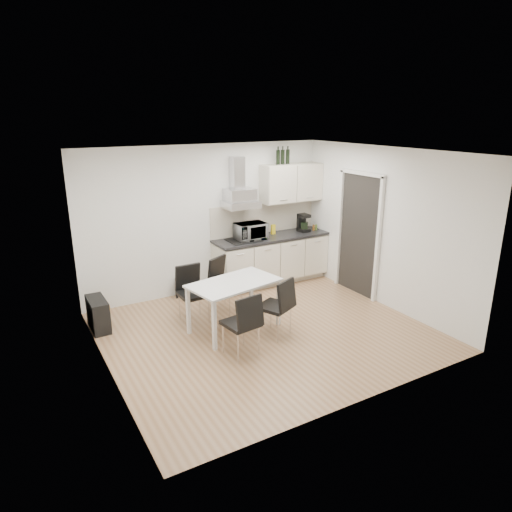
{
  "coord_description": "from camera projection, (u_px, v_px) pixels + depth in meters",
  "views": [
    {
      "loc": [
        -3.17,
        -5.22,
        3.09
      ],
      "look_at": [
        -0.0,
        0.27,
        1.1
      ],
      "focal_mm": 32.0,
      "sensor_mm": 36.0,
      "label": 1
    }
  ],
  "objects": [
    {
      "name": "floor_speaker",
      "position": [
        181.0,
        288.0,
        8.0
      ],
      "size": [
        0.23,
        0.22,
        0.32
      ],
      "primitive_type": "cube",
      "rotation": [
        0.0,
        0.0,
        -0.31
      ],
      "color": "black",
      "rests_on": "ground"
    },
    {
      "name": "chair_far_right",
      "position": [
        227.0,
        285.0,
        7.36
      ],
      "size": [
        0.62,
        0.65,
        0.88
      ],
      "primitive_type": null,
      "rotation": [
        0.0,
        0.0,
        3.62
      ],
      "color": "black",
      "rests_on": "ground"
    },
    {
      "name": "wall_left",
      "position": [
        100.0,
        275.0,
        5.29
      ],
      "size": [
        0.1,
        4.0,
        2.6
      ],
      "primitive_type": "cube",
      "color": "white",
      "rests_on": "ground"
    },
    {
      "name": "doorway",
      "position": [
        358.0,
        236.0,
        7.95
      ],
      "size": [
        0.08,
        1.04,
        2.1
      ],
      "primitive_type": "cube",
      "color": "white",
      "rests_on": "ground"
    },
    {
      "name": "ground",
      "position": [
        265.0,
        331.0,
        6.75
      ],
      "size": [
        4.5,
        4.5,
        0.0
      ],
      "primitive_type": "plane",
      "color": "tan",
      "rests_on": "ground"
    },
    {
      "name": "ceiling",
      "position": [
        266.0,
        152.0,
        5.97
      ],
      "size": [
        4.5,
        4.5,
        0.0
      ],
      "primitive_type": "plane",
      "color": "white",
      "rests_on": "wall_back"
    },
    {
      "name": "guitar_amp",
      "position": [
        98.0,
        314.0,
        6.76
      ],
      "size": [
        0.25,
        0.58,
        0.48
      ],
      "rotation": [
        0.0,
        0.0,
        0.01
      ],
      "color": "black",
      "rests_on": "ground"
    },
    {
      "name": "chair_far_left",
      "position": [
        193.0,
        295.0,
        6.95
      ],
      "size": [
        0.45,
        0.51,
        0.88
      ],
      "primitive_type": null,
      "rotation": [
        0.0,
        0.0,
        3.16
      ],
      "color": "black",
      "rests_on": "ground"
    },
    {
      "name": "wall_right",
      "position": [
        384.0,
        228.0,
        7.43
      ],
      "size": [
        0.1,
        4.0,
        2.6
      ],
      "primitive_type": "cube",
      "color": "white",
      "rests_on": "ground"
    },
    {
      "name": "chair_near_right",
      "position": [
        275.0,
        307.0,
        6.51
      ],
      "size": [
        0.61,
        0.64,
        0.88
      ],
      "primitive_type": null,
      "rotation": [
        0.0,
        0.0,
        0.44
      ],
      "color": "black",
      "rests_on": "ground"
    },
    {
      "name": "dining_table",
      "position": [
        234.0,
        288.0,
        6.64
      ],
      "size": [
        1.41,
        0.97,
        0.75
      ],
      "rotation": [
        0.0,
        0.0,
        0.19
      ],
      "color": "white",
      "rests_on": "ground"
    },
    {
      "name": "wall_front",
      "position": [
        366.0,
        295.0,
        4.71
      ],
      "size": [
        4.5,
        0.1,
        2.6
      ],
      "primitive_type": "cube",
      "color": "white",
      "rests_on": "ground"
    },
    {
      "name": "chair_near_left",
      "position": [
        241.0,
        324.0,
        6.0
      ],
      "size": [
        0.51,
        0.56,
        0.88
      ],
      "primitive_type": null,
      "rotation": [
        0.0,
        0.0,
        0.14
      ],
      "color": "black",
      "rests_on": "ground"
    },
    {
      "name": "wall_back",
      "position": [
        207.0,
        220.0,
        8.02
      ],
      "size": [
        4.5,
        0.1,
        2.6
      ],
      "primitive_type": "cube",
      "color": "white",
      "rests_on": "ground"
    },
    {
      "name": "kitchenette",
      "position": [
        272.0,
        240.0,
        8.5
      ],
      "size": [
        2.22,
        0.64,
        2.52
      ],
      "color": "beige",
      "rests_on": "ground"
    }
  ]
}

